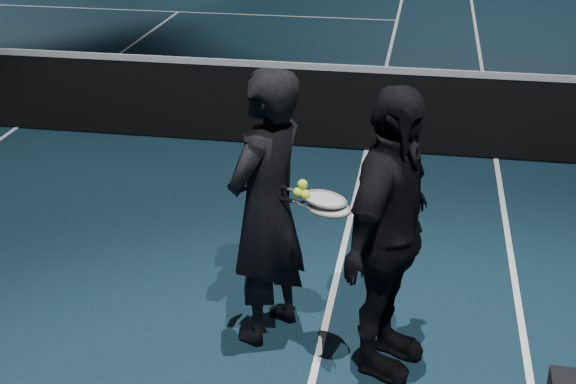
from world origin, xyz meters
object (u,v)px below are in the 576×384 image
(player_a, at_px, (266,209))
(racket_upper, at_px, (325,199))
(tennis_balls, at_px, (302,191))
(racket_lower, at_px, (329,209))
(player_b, at_px, (389,236))

(player_a, relative_size, racket_upper, 2.81)
(racket_upper, bearing_deg, tennis_balls, -170.43)
(racket_lower, xyz_separation_m, racket_upper, (-0.04, 0.05, 0.04))
(racket_upper, height_order, tennis_balls, tennis_balls)
(racket_lower, bearing_deg, racket_upper, 141.34)
(racket_lower, bearing_deg, player_b, 0.00)
(player_b, height_order, racket_lower, player_b)
(tennis_balls, bearing_deg, player_a, 164.92)
(player_b, bearing_deg, player_a, 92.31)
(player_a, bearing_deg, racket_lower, 98.95)
(racket_lower, xyz_separation_m, tennis_balls, (-0.19, 0.06, 0.08))
(player_b, height_order, racket_upper, player_b)
(racket_lower, height_order, tennis_balls, tennis_balls)
(racket_upper, bearing_deg, player_b, -9.08)
(player_a, height_order, player_b, same)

